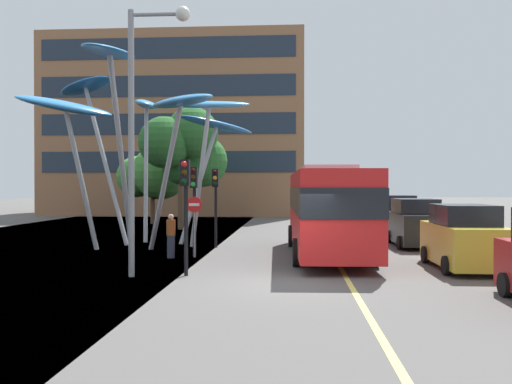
{
  "coord_description": "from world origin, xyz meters",
  "views": [
    {
      "loc": [
        0.03,
        -15.03,
        2.73
      ],
      "look_at": [
        -1.38,
        5.72,
        2.5
      ],
      "focal_mm": 37.96,
      "sensor_mm": 36.0,
      "label": 1
    }
  ],
  "objects_px": {
    "traffic_light_kerb_near": "(185,192)",
    "car_parked_mid": "(464,239)",
    "leaf_sculpture": "(147,111)",
    "traffic_light_island_mid": "(215,191)",
    "car_side_street": "(397,216)",
    "no_entry_sign": "(194,217)",
    "street_lamp": "(145,106)",
    "red_bus": "(327,207)",
    "traffic_light_kerb_far": "(194,192)",
    "car_parked_far": "(415,224)",
    "pedestrian": "(171,236)"
  },
  "relations": [
    {
      "from": "traffic_light_kerb_near",
      "to": "car_parked_mid",
      "type": "height_order",
      "value": "traffic_light_kerb_near"
    },
    {
      "from": "traffic_light_kerb_near",
      "to": "car_parked_mid",
      "type": "xyz_separation_m",
      "value": [
        8.84,
        2.01,
        -1.56
      ]
    },
    {
      "from": "red_bus",
      "to": "street_lamp",
      "type": "bearing_deg",
      "value": -137.57
    },
    {
      "from": "leaf_sculpture",
      "to": "traffic_light_island_mid",
      "type": "bearing_deg",
      "value": 3.2
    },
    {
      "from": "traffic_light_island_mid",
      "to": "car_parked_far",
      "type": "distance_m",
      "value": 9.12
    },
    {
      "from": "car_side_street",
      "to": "traffic_light_kerb_near",
      "type": "bearing_deg",
      "value": -120.77
    },
    {
      "from": "red_bus",
      "to": "car_side_street",
      "type": "height_order",
      "value": "red_bus"
    },
    {
      "from": "red_bus",
      "to": "car_parked_mid",
      "type": "relative_size",
      "value": 2.47
    },
    {
      "from": "traffic_light_kerb_near",
      "to": "car_parked_far",
      "type": "relative_size",
      "value": 0.8
    },
    {
      "from": "car_parked_mid",
      "to": "street_lamp",
      "type": "height_order",
      "value": "street_lamp"
    },
    {
      "from": "car_parked_far",
      "to": "no_entry_sign",
      "type": "relative_size",
      "value": 1.9
    },
    {
      "from": "no_entry_sign",
      "to": "red_bus",
      "type": "bearing_deg",
      "value": 8.96
    },
    {
      "from": "traffic_light_island_mid",
      "to": "pedestrian",
      "type": "bearing_deg",
      "value": -109.03
    },
    {
      "from": "no_entry_sign",
      "to": "street_lamp",
      "type": "bearing_deg",
      "value": -98.62
    },
    {
      "from": "car_parked_far",
      "to": "car_side_street",
      "type": "relative_size",
      "value": 0.96
    },
    {
      "from": "leaf_sculpture",
      "to": "traffic_light_island_mid",
      "type": "distance_m",
      "value": 4.65
    },
    {
      "from": "traffic_light_kerb_far",
      "to": "car_parked_mid",
      "type": "height_order",
      "value": "traffic_light_kerb_far"
    },
    {
      "from": "pedestrian",
      "to": "no_entry_sign",
      "type": "distance_m",
      "value": 1.14
    },
    {
      "from": "car_parked_mid",
      "to": "pedestrian",
      "type": "height_order",
      "value": "car_parked_mid"
    },
    {
      "from": "red_bus",
      "to": "leaf_sculpture",
      "type": "distance_m",
      "value": 9.11
    },
    {
      "from": "street_lamp",
      "to": "no_entry_sign",
      "type": "relative_size",
      "value": 3.48
    },
    {
      "from": "traffic_light_kerb_far",
      "to": "car_parked_far",
      "type": "distance_m",
      "value": 10.36
    },
    {
      "from": "traffic_light_kerb_near",
      "to": "traffic_light_kerb_far",
      "type": "relative_size",
      "value": 1.02
    },
    {
      "from": "red_bus",
      "to": "traffic_light_kerb_far",
      "type": "height_order",
      "value": "red_bus"
    },
    {
      "from": "red_bus",
      "to": "car_parked_far",
      "type": "relative_size",
      "value": 2.38
    },
    {
      "from": "traffic_light_kerb_far",
      "to": "pedestrian",
      "type": "distance_m",
      "value": 1.89
    },
    {
      "from": "car_side_street",
      "to": "pedestrian",
      "type": "distance_m",
      "value": 15.57
    },
    {
      "from": "traffic_light_kerb_near",
      "to": "pedestrian",
      "type": "bearing_deg",
      "value": 108.6
    },
    {
      "from": "car_parked_far",
      "to": "pedestrian",
      "type": "relative_size",
      "value": 2.65
    },
    {
      "from": "traffic_light_island_mid",
      "to": "car_parked_mid",
      "type": "height_order",
      "value": "traffic_light_island_mid"
    },
    {
      "from": "street_lamp",
      "to": "pedestrian",
      "type": "relative_size",
      "value": 4.84
    },
    {
      "from": "traffic_light_island_mid",
      "to": "car_parked_far",
      "type": "xyz_separation_m",
      "value": [
        8.92,
        1.13,
        -1.51
      ]
    },
    {
      "from": "red_bus",
      "to": "car_parked_far",
      "type": "distance_m",
      "value": 5.58
    },
    {
      "from": "traffic_light_kerb_far",
      "to": "traffic_light_kerb_near",
      "type": "bearing_deg",
      "value": -82.9
    },
    {
      "from": "leaf_sculpture",
      "to": "no_entry_sign",
      "type": "bearing_deg",
      "value": -49.13
    },
    {
      "from": "car_parked_far",
      "to": "pedestrian",
      "type": "height_order",
      "value": "car_parked_far"
    },
    {
      "from": "red_bus",
      "to": "leaf_sculpture",
      "type": "height_order",
      "value": "leaf_sculpture"
    },
    {
      "from": "traffic_light_island_mid",
      "to": "car_side_street",
      "type": "relative_size",
      "value": 0.76
    },
    {
      "from": "red_bus",
      "to": "car_side_street",
      "type": "relative_size",
      "value": 2.3
    },
    {
      "from": "car_parked_far",
      "to": "car_side_street",
      "type": "distance_m",
      "value": 6.81
    },
    {
      "from": "no_entry_sign",
      "to": "leaf_sculpture",
      "type": "bearing_deg",
      "value": 130.87
    },
    {
      "from": "leaf_sculpture",
      "to": "car_side_street",
      "type": "distance_m",
      "value": 15.66
    },
    {
      "from": "car_side_street",
      "to": "no_entry_sign",
      "type": "relative_size",
      "value": 1.97
    },
    {
      "from": "leaf_sculpture",
      "to": "traffic_light_island_mid",
      "type": "xyz_separation_m",
      "value": [
        3.02,
        0.17,
        -3.54
      ]
    },
    {
      "from": "car_parked_far",
      "to": "no_entry_sign",
      "type": "xyz_separation_m",
      "value": [
        -9.27,
        -4.4,
        0.53
      ]
    },
    {
      "from": "traffic_light_kerb_near",
      "to": "car_parked_far",
      "type": "bearing_deg",
      "value": 44.84
    },
    {
      "from": "car_parked_far",
      "to": "red_bus",
      "type": "bearing_deg",
      "value": -139.21
    },
    {
      "from": "traffic_light_kerb_near",
      "to": "red_bus",
      "type": "bearing_deg",
      "value": 48.08
    },
    {
      "from": "traffic_light_kerb_far",
      "to": "car_side_street",
      "type": "bearing_deg",
      "value": 48.68
    },
    {
      "from": "traffic_light_kerb_far",
      "to": "street_lamp",
      "type": "distance_m",
      "value": 5.3
    }
  ]
}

